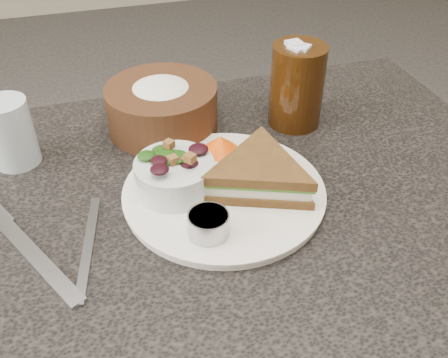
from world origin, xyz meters
TOP-DOWN VIEW (x-y plane):
  - dinner_plate at (0.04, 0.02)m, footprint 0.28×0.28m
  - sandwich at (0.08, 0.01)m, footprint 0.23×0.23m
  - salad_bowl at (-0.03, 0.04)m, footprint 0.12×0.12m
  - dressing_ramekin at (-0.01, -0.06)m, footprint 0.07×0.07m
  - orange_wedge at (0.06, 0.11)m, footprint 0.08×0.08m
  - fork at (-0.22, -0.03)m, footprint 0.11×0.19m
  - knife at (-0.16, -0.03)m, footprint 0.05×0.18m
  - bread_basket at (-0.01, 0.22)m, footprint 0.18×0.18m
  - cola_glass at (0.21, 0.17)m, footprint 0.11×0.11m
  - water_glass at (-0.24, 0.19)m, footprint 0.08×0.08m

SIDE VIEW (x-z plane):
  - knife at x=-0.16m, z-range 0.75..0.75m
  - fork at x=-0.22m, z-range 0.75..0.76m
  - dinner_plate at x=0.04m, z-range 0.75..0.76m
  - orange_wedge at x=0.06m, z-range 0.76..0.79m
  - dressing_ramekin at x=-0.01m, z-range 0.76..0.79m
  - sandwich at x=0.08m, z-range 0.76..0.81m
  - salad_bowl at x=-0.03m, z-range 0.76..0.82m
  - bread_basket at x=-0.01m, z-range 0.75..0.85m
  - water_glass at x=-0.24m, z-range 0.75..0.85m
  - cola_glass at x=0.21m, z-range 0.75..0.90m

